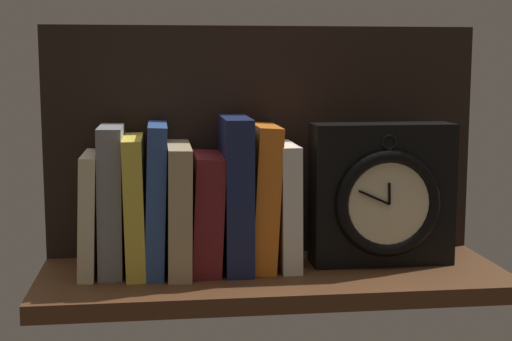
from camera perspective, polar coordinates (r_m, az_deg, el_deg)
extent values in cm
cube|color=#4C2D19|center=(112.10, 1.32, -8.21)|extent=(68.19, 24.82, 2.50)
cube|color=black|center=(119.92, 0.50, 2.26)|extent=(68.19, 1.20, 36.04)
cube|color=beige|center=(111.83, -12.44, -3.18)|extent=(2.97, 13.31, 17.52)
cube|color=gray|center=(111.24, -10.87, -2.17)|extent=(3.65, 12.21, 21.36)
cube|color=gold|center=(111.22, -9.13, -2.54)|extent=(3.04, 14.79, 19.79)
cube|color=#2D4C8E|center=(111.00, -7.58, -2.05)|extent=(3.54, 14.74, 21.67)
cube|color=tan|center=(111.30, -5.86, -2.80)|extent=(3.61, 16.58, 18.56)
cube|color=maroon|center=(111.61, -3.78, -3.13)|extent=(5.02, 13.80, 17.23)
cube|color=#192147|center=(111.47, -1.54, -1.71)|extent=(4.00, 14.32, 22.48)
cube|color=orange|center=(112.05, 0.52, -1.97)|extent=(4.62, 12.10, 21.40)
cube|color=silver|center=(112.83, 2.28, -2.63)|extent=(3.06, 12.37, 18.50)
cube|color=black|center=(115.55, 9.47, -1.75)|extent=(21.35, 6.45, 21.35)
torus|color=black|center=(112.29, 9.99, -2.49)|extent=(15.99, 1.96, 15.99)
cylinder|color=beige|center=(112.29, 9.99, -2.49)|extent=(12.91, 0.60, 12.91)
cube|color=black|center=(111.53, 10.06, -1.74)|extent=(0.41, 0.30, 3.16)
cube|color=black|center=(110.97, 8.95, -2.04)|extent=(4.73, 0.30, 2.34)
torus|color=black|center=(111.39, 10.04, 2.11)|extent=(2.44, 0.44, 2.44)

